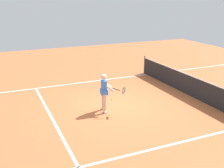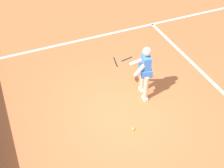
# 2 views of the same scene
# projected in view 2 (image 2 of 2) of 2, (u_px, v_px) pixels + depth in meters

# --- Properties ---
(ground_plane) EXTENTS (28.50, 28.50, 0.00)m
(ground_plane) POSITION_uv_depth(u_px,v_px,m) (124.00, 111.00, 7.94)
(ground_plane) COLOR #C66638
(service_line_marking) EXTENTS (7.29, 0.10, 0.01)m
(service_line_marking) POSITION_uv_depth(u_px,v_px,m) (213.00, 83.00, 8.76)
(service_line_marking) COLOR white
(service_line_marking) RESTS_ON ground
(sideline_right_marking) EXTENTS (0.10, 19.92, 0.01)m
(sideline_right_marking) POSITION_uv_depth(u_px,v_px,m) (80.00, 40.00, 10.47)
(sideline_right_marking) COLOR white
(sideline_right_marking) RESTS_ON ground
(tennis_player) EXTENTS (0.92, 0.90, 1.55)m
(tennis_player) POSITION_uv_depth(u_px,v_px,m) (144.00, 70.00, 7.85)
(tennis_player) COLOR beige
(tennis_player) RESTS_ON ground
(tennis_ball_near) EXTENTS (0.07, 0.07, 0.07)m
(tennis_ball_near) POSITION_uv_depth(u_px,v_px,m) (133.00, 129.00, 7.42)
(tennis_ball_near) COLOR #D1E533
(tennis_ball_near) RESTS_ON ground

